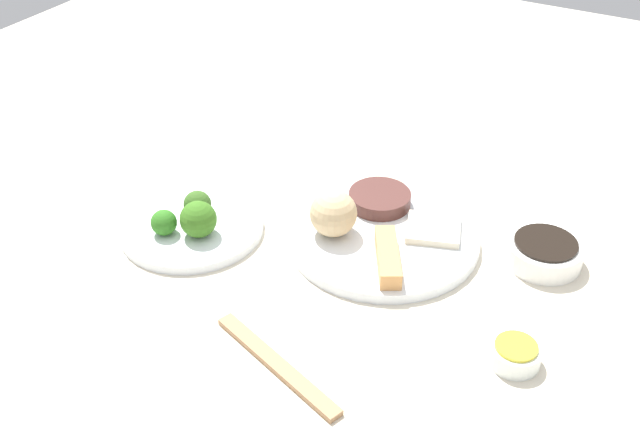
# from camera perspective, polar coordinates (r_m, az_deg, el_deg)

# --- Properties ---
(tabletop) EXTENTS (2.20, 2.20, 0.02)m
(tabletop) POSITION_cam_1_polar(r_m,az_deg,el_deg) (1.15, 2.84, -1.62)
(tabletop) COLOR beige
(tabletop) RESTS_ON ground
(main_plate) EXTENTS (0.28, 0.28, 0.02)m
(main_plate) POSITION_cam_1_polar(r_m,az_deg,el_deg) (1.12, 4.71, -1.75)
(main_plate) COLOR white
(main_plate) RESTS_ON tabletop
(rice_scoop) EXTENTS (0.07, 0.07, 0.07)m
(rice_scoop) POSITION_cam_1_polar(r_m,az_deg,el_deg) (1.09, 1.00, 0.00)
(rice_scoop) COLOR tan
(rice_scoop) RESTS_ON main_plate
(spring_roll) EXTENTS (0.08, 0.11, 0.02)m
(spring_roll) POSITION_cam_1_polar(r_m,az_deg,el_deg) (1.05, 5.08, -3.23)
(spring_roll) COLOR tan
(spring_roll) RESTS_ON main_plate
(crab_rangoon_wonton) EXTENTS (0.10, 0.09, 0.01)m
(crab_rangoon_wonton) POSITION_cam_1_polar(r_m,az_deg,el_deg) (1.12, 8.46, -1.17)
(crab_rangoon_wonton) COLOR beige
(crab_rangoon_wonton) RESTS_ON main_plate
(stir_fry_heap) EXTENTS (0.09, 0.09, 0.02)m
(stir_fry_heap) POSITION_cam_1_polar(r_m,az_deg,el_deg) (1.17, 4.48, 1.11)
(stir_fry_heap) COLOR #4D2A25
(stir_fry_heap) RESTS_ON main_plate
(broccoli_plate) EXTENTS (0.21, 0.21, 0.01)m
(broccoli_plate) POSITION_cam_1_polar(r_m,az_deg,el_deg) (1.15, -9.54, -0.97)
(broccoli_plate) COLOR white
(broccoli_plate) RESTS_ON tabletop
(broccoli_floret_0) EXTENTS (0.04, 0.04, 0.04)m
(broccoli_floret_0) POSITION_cam_1_polar(r_m,az_deg,el_deg) (1.15, -9.13, 0.68)
(broccoli_floret_0) COLOR #365C20
(broccoli_floret_0) RESTS_ON broccoli_plate
(broccoli_floret_1) EXTENTS (0.05, 0.05, 0.05)m
(broccoli_floret_1) POSITION_cam_1_polar(r_m,az_deg,el_deg) (1.11, -9.07, -0.43)
(broccoli_floret_1) COLOR #386D1E
(broccoli_floret_1) RESTS_ON broccoli_plate
(broccoli_floret_2) EXTENTS (0.04, 0.04, 0.04)m
(broccoli_floret_2) POSITION_cam_1_polar(r_m,az_deg,el_deg) (1.12, -11.58, -0.67)
(broccoli_floret_2) COLOR #2E6F1F
(broccoli_floret_2) RESTS_ON broccoli_plate
(soy_sauce_bowl) EXTENTS (0.11, 0.11, 0.03)m
(soy_sauce_bowl) POSITION_cam_1_polar(r_m,az_deg,el_deg) (1.12, 16.37, -2.85)
(soy_sauce_bowl) COLOR white
(soy_sauce_bowl) RESTS_ON tabletop
(soy_sauce_bowl_liquid) EXTENTS (0.09, 0.09, 0.00)m
(soy_sauce_bowl_liquid) POSITION_cam_1_polar(r_m,az_deg,el_deg) (1.11, 16.53, -2.11)
(soy_sauce_bowl_liquid) COLOR black
(soy_sauce_bowl_liquid) RESTS_ON soy_sauce_bowl
(sauce_ramekin_hot_mustard) EXTENTS (0.06, 0.06, 0.02)m
(sauce_ramekin_hot_mustard) POSITION_cam_1_polar(r_m,az_deg,el_deg) (0.96, 14.33, -10.19)
(sauce_ramekin_hot_mustard) COLOR white
(sauce_ramekin_hot_mustard) RESTS_ON tabletop
(sauce_ramekin_hot_mustard_liquid) EXTENTS (0.05, 0.05, 0.00)m
(sauce_ramekin_hot_mustard_liquid) POSITION_cam_1_polar(r_m,az_deg,el_deg) (0.95, 14.45, -9.58)
(sauce_ramekin_hot_mustard_liquid) COLOR gold
(sauce_ramekin_hot_mustard_liquid) RESTS_ON sauce_ramekin_hot_mustard
(chopsticks_pair) EXTENTS (0.21, 0.09, 0.01)m
(chopsticks_pair) POSITION_cam_1_polar(r_m,az_deg,el_deg) (0.93, -3.25, -11.17)
(chopsticks_pair) COLOR #A47A52
(chopsticks_pair) RESTS_ON tabletop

